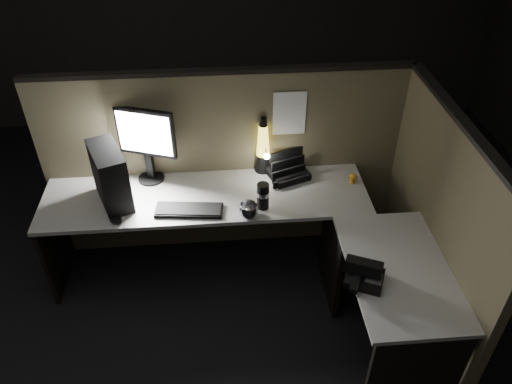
{
  "coord_description": "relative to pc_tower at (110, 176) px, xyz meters",
  "views": [
    {
      "loc": [
        -0.03,
        -2.18,
        2.91
      ],
      "look_at": [
        0.19,
        0.35,
        0.93
      ],
      "focal_mm": 35.0,
      "sensor_mm": 36.0,
      "label": 1
    }
  ],
  "objects": [
    {
      "name": "partition_back",
      "position": [
        0.78,
        0.33,
        -0.19
      ],
      "size": [
        2.66,
        0.06,
        1.5
      ],
      "primitive_type": "cube",
      "color": "brown",
      "rests_on": "ground"
    },
    {
      "name": "pinned_paper",
      "position": [
        1.25,
        0.29,
        0.26
      ],
      "size": [
        0.23,
        0.0,
        0.33
      ],
      "primitive_type": "cube",
      "color": "white",
      "rests_on": "partition_back"
    },
    {
      "name": "steel_mug",
      "position": [
        0.92,
        -0.25,
        -0.16
      ],
      "size": [
        0.16,
        0.16,
        0.1
      ],
      "primitive_type": "imported",
      "rotation": [
        0.0,
        0.0,
        -0.29
      ],
      "color": "#B0B1B7",
      "rests_on": "desk"
    },
    {
      "name": "desk_phone",
      "position": [
        1.53,
        -0.87,
        -0.16
      ],
      "size": [
        0.27,
        0.27,
        0.13
      ],
      "rotation": [
        0.0,
        0.0,
        -0.42
      ],
      "color": "black",
      "rests_on": "desk"
    },
    {
      "name": "desk",
      "position": [
        0.96,
        -0.35,
        -0.36
      ],
      "size": [
        2.6,
        1.6,
        0.73
      ],
      "color": "#ACA9A3",
      "rests_on": "ground"
    },
    {
      "name": "room_shell",
      "position": [
        0.78,
        -0.6,
        0.68
      ],
      "size": [
        6.0,
        6.0,
        6.0
      ],
      "color": "silver",
      "rests_on": "ground"
    },
    {
      "name": "floor",
      "position": [
        0.78,
        -0.6,
        -0.94
      ],
      "size": [
        6.0,
        6.0,
        0.0
      ],
      "primitive_type": "plane",
      "color": "black",
      "rests_on": "ground"
    },
    {
      "name": "keyboard",
      "position": [
        0.52,
        -0.17,
        -0.2
      ],
      "size": [
        0.47,
        0.2,
        0.02
      ],
      "primitive_type": "cube",
      "rotation": [
        0.0,
        0.0,
        -0.11
      ],
      "color": "black",
      "rests_on": "desk"
    },
    {
      "name": "pc_tower",
      "position": [
        0.0,
        0.0,
        0.0
      ],
      "size": [
        0.31,
        0.43,
        0.42
      ],
      "primitive_type": "cube",
      "rotation": [
        0.0,
        0.0,
        0.39
      ],
      "color": "black",
      "rests_on": "desk"
    },
    {
      "name": "lava_lamp",
      "position": [
        1.06,
        0.27,
        -0.02
      ],
      "size": [
        0.12,
        0.12,
        0.45
      ],
      "color": "black",
      "rests_on": "desk"
    },
    {
      "name": "mouse",
      "position": [
        0.04,
        -0.24,
        -0.19
      ],
      "size": [
        0.1,
        0.08,
        0.04
      ],
      "primitive_type": "ellipsoid",
      "rotation": [
        0.0,
        0.0,
        -0.24
      ],
      "color": "black",
      "rests_on": "desk"
    },
    {
      "name": "organizer",
      "position": [
        1.24,
        0.19,
        -0.16
      ],
      "size": [
        0.33,
        0.31,
        0.2
      ],
      "rotation": [
        0.0,
        0.0,
        0.36
      ],
      "color": "black",
      "rests_on": "desk"
    },
    {
      "name": "travel_mug",
      "position": [
        1.02,
        -0.16,
        -0.11
      ],
      "size": [
        0.09,
        0.09,
        0.19
      ],
      "primitive_type": "cylinder",
      "color": "black",
      "rests_on": "desk"
    },
    {
      "name": "partition_right",
      "position": [
        2.11,
        -0.5,
        -0.19
      ],
      "size": [
        0.06,
        1.66,
        1.5
      ],
      "primitive_type": "cube",
      "color": "brown",
      "rests_on": "ground"
    },
    {
      "name": "clip_lamp",
      "position": [
        1.08,
        0.21,
        -0.07
      ],
      "size": [
        0.05,
        0.18,
        0.23
      ],
      "color": "silver",
      "rests_on": "desk"
    },
    {
      "name": "figurine",
      "position": [
        1.7,
        0.06,
        -0.16
      ],
      "size": [
        0.06,
        0.06,
        0.06
      ],
      "primitive_type": "sphere",
      "color": "orange",
      "rests_on": "desk"
    },
    {
      "name": "monitor",
      "position": [
        0.23,
        0.24,
        0.14
      ],
      "size": [
        0.43,
        0.2,
        0.57
      ],
      "rotation": [
        0.0,
        0.0,
        -0.34
      ],
      "color": "black",
      "rests_on": "desk"
    }
  ]
}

